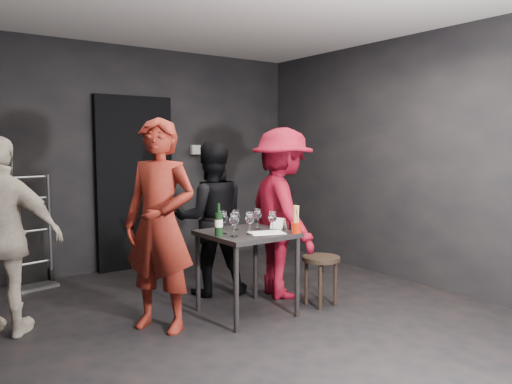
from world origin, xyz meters
TOP-DOWN VIEW (x-y plane):
  - floor at (0.00, 0.00)m, footprint 4.50×5.00m
  - wall_back at (0.00, 2.50)m, footprint 4.50×0.04m
  - wall_right at (2.25, 0.00)m, footprint 0.04×5.00m
  - doorway at (0.00, 2.44)m, footprint 0.95×0.10m
  - wallbox_upper at (0.85, 2.45)m, footprint 0.12×0.06m
  - wallbox_lower at (1.05, 2.45)m, footprint 0.10×0.06m
  - hand_truck at (-1.21, 2.28)m, footprint 0.40×0.34m
  - tasting_table at (0.16, 0.24)m, footprint 0.72×0.72m
  - stool at (0.87, 0.04)m, footprint 0.36×0.36m
  - server_red at (-0.61, 0.36)m, footprint 0.81×0.88m
  - woman_black at (0.22, 0.97)m, footprint 0.88×0.68m
  - man_maroon at (0.76, 0.50)m, footprint 0.81×1.31m
  - bystander_cream at (-1.69, 0.93)m, footprint 1.09×0.94m
  - tasting_mat at (0.27, 0.08)m, footprint 0.34×0.28m
  - wine_glass_a at (-0.06, 0.10)m, footprint 0.09×0.09m
  - wine_glass_b at (-0.07, 0.27)m, footprint 0.10×0.10m
  - wine_glass_c at (0.13, 0.37)m, footprint 0.10×0.10m
  - wine_glass_d at (0.10, 0.11)m, footprint 0.09×0.09m
  - wine_glass_e at (0.32, 0.07)m, footprint 0.09×0.09m
  - wine_glass_f at (0.31, 0.29)m, footprint 0.10×0.10m
  - wine_bottle at (-0.14, 0.21)m, footprint 0.07×0.07m
  - breadstick_cup at (0.47, -0.07)m, footprint 0.08×0.08m
  - reserved_card at (0.46, 0.19)m, footprint 0.11×0.15m

SIDE VIEW (x-z plane):
  - floor at x=0.00m, z-range -0.01..0.01m
  - hand_truck at x=-1.21m, z-range -0.38..0.82m
  - stool at x=0.87m, z-range 0.14..0.61m
  - tasting_table at x=0.16m, z-range 0.28..1.03m
  - tasting_mat at x=0.27m, z-range 0.75..0.75m
  - woman_black at x=0.22m, z-range 0.00..1.59m
  - reserved_card at x=0.46m, z-range 0.75..0.86m
  - bystander_cream at x=-1.69m, z-range 0.00..1.69m
  - wine_glass_c at x=0.13m, z-range 0.75..0.95m
  - wine_glass_e at x=0.32m, z-range 0.75..0.95m
  - wine_glass_f at x=0.31m, z-range 0.75..0.96m
  - wine_bottle at x=-0.14m, z-range 0.72..1.00m
  - wine_glass_d at x=0.10m, z-range 0.75..0.97m
  - wine_glass_a at x=-0.06m, z-range 0.75..0.97m
  - wine_glass_b at x=-0.07m, z-range 0.75..0.97m
  - breadstick_cup at x=0.47m, z-range 0.74..1.00m
  - man_maroon at x=0.76m, z-range 0.00..1.89m
  - server_red at x=-0.61m, z-range 0.00..2.01m
  - doorway at x=0.00m, z-range 0.00..2.10m
  - wall_back at x=0.00m, z-range 0.00..2.70m
  - wall_right at x=2.25m, z-range 0.00..2.70m
  - wallbox_lower at x=1.05m, z-range 1.33..1.47m
  - wallbox_upper at x=0.85m, z-range 1.39..1.51m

